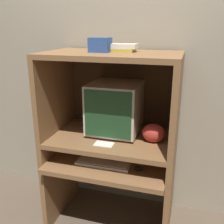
% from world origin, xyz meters
% --- Properties ---
extents(wall_back, '(6.00, 0.06, 2.60)m').
position_xyz_m(wall_back, '(0.00, 0.68, 1.30)').
color(wall_back, gray).
rests_on(wall_back, ground_plane).
extents(desk_base, '(0.99, 0.68, 0.61)m').
position_xyz_m(desk_base, '(0.00, 0.26, 0.40)').
color(desk_base, brown).
rests_on(desk_base, ground_plane).
extents(desk_monitor_shelf, '(0.99, 0.62, 0.17)m').
position_xyz_m(desk_monitor_shelf, '(0.00, 0.31, 0.74)').
color(desk_monitor_shelf, brown).
rests_on(desk_monitor_shelf, desk_base).
extents(hutch_upper, '(0.99, 0.62, 0.65)m').
position_xyz_m(hutch_upper, '(0.00, 0.34, 1.21)').
color(hutch_upper, brown).
rests_on(hutch_upper, desk_monitor_shelf).
extents(crt_monitor, '(0.39, 0.41, 0.41)m').
position_xyz_m(crt_monitor, '(-0.00, 0.39, 0.99)').
color(crt_monitor, beige).
rests_on(crt_monitor, desk_monitor_shelf).
extents(keyboard, '(0.41, 0.14, 0.03)m').
position_xyz_m(keyboard, '(-0.02, 0.15, 0.62)').
color(keyboard, beige).
rests_on(keyboard, desk_base).
extents(mouse, '(0.07, 0.05, 0.03)m').
position_xyz_m(mouse, '(0.25, 0.14, 0.63)').
color(mouse, black).
rests_on(mouse, desk_base).
extents(snack_bag, '(0.17, 0.13, 0.14)m').
position_xyz_m(snack_bag, '(0.33, 0.30, 0.85)').
color(snack_bag, '#BC382D').
rests_on(snack_bag, desk_monitor_shelf).
extents(book_stack, '(0.20, 0.15, 0.06)m').
position_xyz_m(book_stack, '(0.06, 0.37, 1.45)').
color(book_stack, gold).
rests_on(book_stack, hutch_upper).
extents(paper_card, '(0.14, 0.09, 0.00)m').
position_xyz_m(paper_card, '(-0.01, 0.14, 0.78)').
color(paper_card, white).
rests_on(paper_card, desk_monitor_shelf).
extents(storage_box, '(0.14, 0.12, 0.10)m').
position_xyz_m(storage_box, '(-0.08, 0.28, 1.48)').
color(storage_box, navy).
rests_on(storage_box, hutch_upper).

